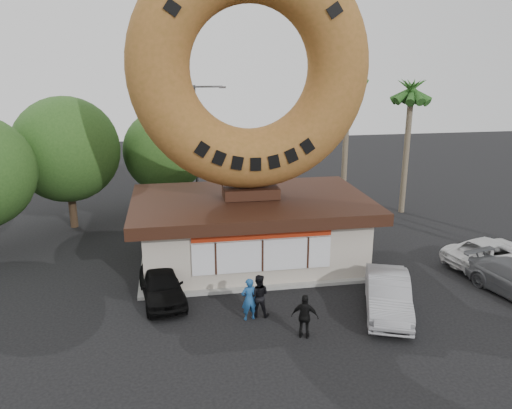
{
  "coord_description": "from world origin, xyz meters",
  "views": [
    {
      "loc": [
        -3.64,
        -16.5,
        9.67
      ],
      "look_at": [
        -0.09,
        4.0,
        3.53
      ],
      "focal_mm": 35.0,
      "sensor_mm": 36.0,
      "label": 1
    }
  ],
  "objects_px": {
    "giant_donut": "(250,68)",
    "person_left": "(249,299)",
    "donut_shop": "(251,228)",
    "car_silver": "(388,294)",
    "person_right": "(305,316)",
    "car_white": "(492,253)",
    "street_lamp": "(198,140)",
    "car_black": "(162,285)",
    "person_center": "(258,296)"
  },
  "relations": [
    {
      "from": "person_left",
      "to": "car_black",
      "type": "bearing_deg",
      "value": -46.29
    },
    {
      "from": "person_center",
      "to": "car_silver",
      "type": "xyz_separation_m",
      "value": [
        5.05,
        -0.58,
        -0.1
      ]
    },
    {
      "from": "donut_shop",
      "to": "person_left",
      "type": "bearing_deg",
      "value": -100.06
    },
    {
      "from": "donut_shop",
      "to": "car_black",
      "type": "relative_size",
      "value": 2.77
    },
    {
      "from": "car_white",
      "to": "person_center",
      "type": "bearing_deg",
      "value": 91.49
    },
    {
      "from": "person_right",
      "to": "car_white",
      "type": "height_order",
      "value": "person_right"
    },
    {
      "from": "person_center",
      "to": "car_white",
      "type": "height_order",
      "value": "person_center"
    },
    {
      "from": "donut_shop",
      "to": "street_lamp",
      "type": "relative_size",
      "value": 1.4
    },
    {
      "from": "giant_donut",
      "to": "person_right",
      "type": "height_order",
      "value": "giant_donut"
    },
    {
      "from": "car_black",
      "to": "car_silver",
      "type": "xyz_separation_m",
      "value": [
        8.75,
        -2.55,
        0.07
      ]
    },
    {
      "from": "donut_shop",
      "to": "person_right",
      "type": "relative_size",
      "value": 6.76
    },
    {
      "from": "donut_shop",
      "to": "car_silver",
      "type": "xyz_separation_m",
      "value": [
        4.48,
        -5.9,
        -1.01
      ]
    },
    {
      "from": "giant_donut",
      "to": "person_left",
      "type": "xyz_separation_m",
      "value": [
        -0.98,
        -5.55,
        -8.38
      ]
    },
    {
      "from": "car_silver",
      "to": "car_white",
      "type": "bearing_deg",
      "value": 46.58
    },
    {
      "from": "giant_donut",
      "to": "person_right",
      "type": "xyz_separation_m",
      "value": [
        0.78,
        -7.17,
        -8.4
      ]
    },
    {
      "from": "donut_shop",
      "to": "person_left",
      "type": "relative_size",
      "value": 6.61
    },
    {
      "from": "person_right",
      "to": "car_white",
      "type": "bearing_deg",
      "value": -134.01
    },
    {
      "from": "person_left",
      "to": "person_right",
      "type": "distance_m",
      "value": 2.39
    },
    {
      "from": "street_lamp",
      "to": "car_black",
      "type": "distance_m",
      "value": 14.1
    },
    {
      "from": "car_black",
      "to": "car_white",
      "type": "bearing_deg",
      "value": -5.07
    },
    {
      "from": "giant_donut",
      "to": "car_silver",
      "type": "xyz_separation_m",
      "value": [
        4.48,
        -5.92,
        -8.47
      ]
    },
    {
      "from": "person_left",
      "to": "person_center",
      "type": "relative_size",
      "value": 0.99
    },
    {
      "from": "donut_shop",
      "to": "car_silver",
      "type": "distance_m",
      "value": 7.48
    },
    {
      "from": "car_black",
      "to": "car_white",
      "type": "xyz_separation_m",
      "value": [
        15.61,
        0.89,
        -0.02
      ]
    },
    {
      "from": "person_left",
      "to": "person_right",
      "type": "relative_size",
      "value": 1.02
    },
    {
      "from": "person_right",
      "to": "car_white",
      "type": "xyz_separation_m",
      "value": [
        10.55,
        4.69,
        -0.16
      ]
    },
    {
      "from": "donut_shop",
      "to": "giant_donut",
      "type": "xyz_separation_m",
      "value": [
        0.0,
        0.02,
        7.46
      ]
    },
    {
      "from": "person_right",
      "to": "street_lamp",
      "type": "bearing_deg",
      "value": -59.23
    },
    {
      "from": "car_black",
      "to": "donut_shop",
      "type": "bearing_deg",
      "value": 29.77
    },
    {
      "from": "donut_shop",
      "to": "person_left",
      "type": "xyz_separation_m",
      "value": [
        -0.98,
        -5.54,
        -0.92
      ]
    },
    {
      "from": "donut_shop",
      "to": "person_center",
      "type": "relative_size",
      "value": 6.54
    },
    {
      "from": "giant_donut",
      "to": "person_center",
      "type": "distance_m",
      "value": 9.94
    },
    {
      "from": "giant_donut",
      "to": "person_left",
      "type": "height_order",
      "value": "giant_donut"
    },
    {
      "from": "person_left",
      "to": "person_center",
      "type": "height_order",
      "value": "person_center"
    },
    {
      "from": "person_left",
      "to": "car_black",
      "type": "relative_size",
      "value": 0.42
    },
    {
      "from": "person_center",
      "to": "car_black",
      "type": "relative_size",
      "value": 0.42
    },
    {
      "from": "street_lamp",
      "to": "person_left",
      "type": "relative_size",
      "value": 4.72
    },
    {
      "from": "street_lamp",
      "to": "person_left",
      "type": "xyz_separation_m",
      "value": [
        0.87,
        -15.55,
        -3.63
      ]
    },
    {
      "from": "donut_shop",
      "to": "person_center",
      "type": "bearing_deg",
      "value": -96.15
    },
    {
      "from": "car_silver",
      "to": "giant_donut",
      "type": "bearing_deg",
      "value": 147.04
    },
    {
      "from": "person_right",
      "to": "car_silver",
      "type": "distance_m",
      "value": 3.9
    },
    {
      "from": "street_lamp",
      "to": "person_center",
      "type": "relative_size",
      "value": 4.67
    },
    {
      "from": "car_silver",
      "to": "car_white",
      "type": "height_order",
      "value": "car_silver"
    },
    {
      "from": "giant_donut",
      "to": "street_lamp",
      "type": "relative_size",
      "value": 1.36
    },
    {
      "from": "person_center",
      "to": "car_silver",
      "type": "relative_size",
      "value": 0.37
    },
    {
      "from": "donut_shop",
      "to": "giant_donut",
      "type": "distance_m",
      "value": 7.46
    },
    {
      "from": "giant_donut",
      "to": "car_silver",
      "type": "height_order",
      "value": "giant_donut"
    },
    {
      "from": "giant_donut",
      "to": "street_lamp",
      "type": "xyz_separation_m",
      "value": [
        -1.86,
        10.0,
        -4.74
      ]
    },
    {
      "from": "donut_shop",
      "to": "car_silver",
      "type": "relative_size",
      "value": 2.44
    },
    {
      "from": "donut_shop",
      "to": "street_lamp",
      "type": "distance_m",
      "value": 10.54
    }
  ]
}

